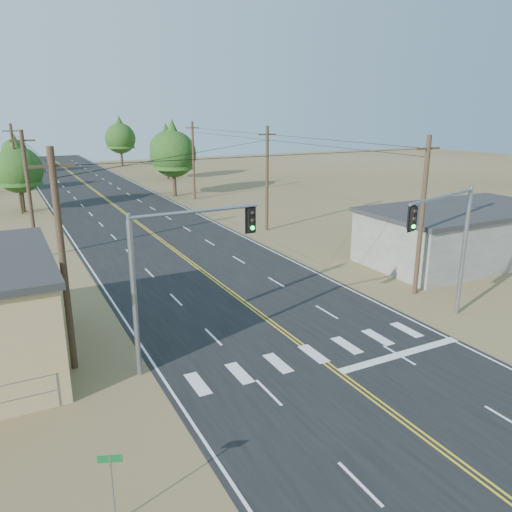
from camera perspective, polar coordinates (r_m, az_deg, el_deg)
ground at (r=19.78m, az=20.43°, el=-20.04°), size 220.00×220.00×0.00m
road at (r=43.59m, az=-9.69°, el=0.96°), size 15.00×200.00×0.02m
building_right at (r=42.06m, az=22.34°, el=2.19°), size 15.00×8.00×4.00m
utility_pole_left_near at (r=23.12m, az=-21.21°, el=-0.58°), size 1.80×0.30×10.00m
utility_pole_left_mid at (r=42.66m, az=-24.49°, el=6.42°), size 1.80×0.30×10.00m
utility_pole_left_far at (r=62.50m, az=-25.73°, el=8.99°), size 1.80×0.30×10.00m
utility_pole_right_near at (r=32.60m, az=18.43°, el=4.39°), size 1.80×0.30×10.00m
utility_pole_right_mid at (r=48.46m, az=1.27°, el=8.90°), size 1.80×0.30×10.00m
utility_pole_right_far at (r=66.59m, az=-7.16°, el=10.81°), size 1.80×0.30×10.00m
signal_mast_left at (r=22.11m, az=-9.60°, el=-0.80°), size 6.12×0.44×7.35m
signal_mast_right at (r=28.37m, az=21.36°, el=2.30°), size 6.33×2.13×7.45m
street_sign at (r=15.75m, az=-16.16°, el=-23.22°), size 0.64×0.27×2.29m
tree_left_near at (r=63.48m, az=-25.56°, el=9.36°), size 5.30×5.30×8.83m
tree_left_far at (r=103.83m, az=-25.91°, el=10.97°), size 4.46×4.46×7.43m
tree_right_near at (r=69.44m, az=-9.47°, el=11.94°), size 6.20×6.20×10.33m
tree_right_mid at (r=87.14m, az=-10.20°, el=12.37°), size 5.62×5.62×9.36m
tree_right_far at (r=110.20m, az=-15.28°, el=13.17°), size 6.21×6.21×10.36m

